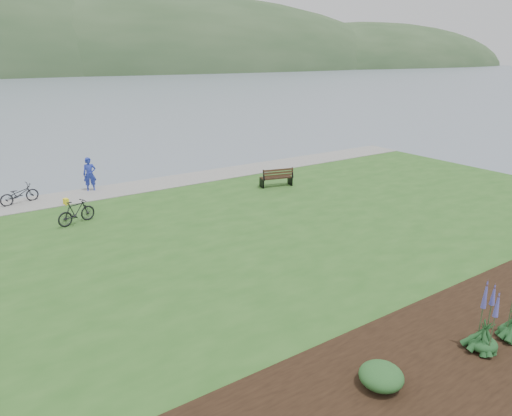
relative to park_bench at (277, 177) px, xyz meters
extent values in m
plane|color=slate|center=(-5.23, -3.27, -0.87)|extent=(600.00, 600.00, 0.00)
cube|color=#28551E|center=(-5.23, -5.27, -0.67)|extent=(34.00, 20.00, 0.40)
cube|color=gray|center=(-5.23, 3.63, -0.46)|extent=(34.00, 2.20, 0.03)
cube|color=black|center=(0.02, 0.10, -0.04)|extent=(1.60, 0.89, 0.05)
cube|color=black|center=(-0.05, -0.18, 0.24)|extent=(1.51, 0.51, 0.47)
cube|color=black|center=(-0.69, 0.28, -0.26)|extent=(0.18, 0.52, 0.42)
cube|color=black|center=(0.74, -0.08, -0.26)|extent=(0.18, 0.52, 0.42)
imported|color=#212F99|center=(-7.69, 4.23, 0.46)|extent=(0.78, 0.63, 1.87)
imported|color=black|center=(-10.76, 3.93, -0.05)|extent=(0.96, 1.70, 0.84)
imported|color=black|center=(-9.31, 0.03, -0.01)|extent=(0.90, 1.58, 0.91)
cube|color=yellow|center=(-9.16, 2.66, -0.33)|extent=(0.21, 0.28, 0.27)
ellipsoid|color=#163D1D|center=(-4.00, -12.94, -0.28)|extent=(0.62, 0.62, 0.31)
cone|color=#404095|center=(-4.00, -12.94, 0.66)|extent=(0.32, 0.32, 1.56)
ellipsoid|color=#1E4C21|center=(-6.67, -12.51, -0.22)|extent=(0.86, 0.86, 0.43)
camera|label=1|loc=(-12.65, -17.18, 5.58)|focal=32.00mm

